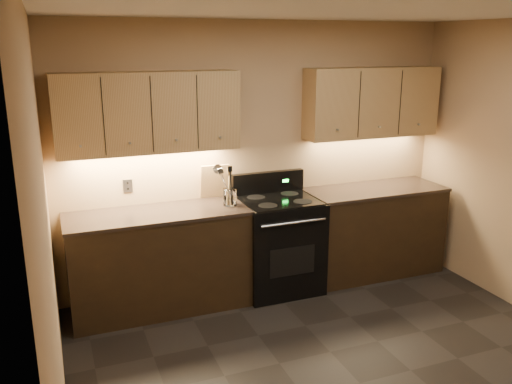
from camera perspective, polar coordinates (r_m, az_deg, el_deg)
floor at (r=4.24m, az=10.89°, el=-19.18°), size 4.00×4.00×0.00m
ceiling at (r=3.51m, az=13.15°, el=18.51°), size 4.00×4.00×0.00m
wall_back at (r=5.39m, az=0.32°, el=3.80°), size 4.00×0.04×2.60m
wall_left at (r=3.11m, az=-20.99°, el=-6.16°), size 0.04×4.00×2.60m
counter_left at (r=5.07m, az=-10.15°, el=-7.11°), size 1.62×0.62×0.93m
counter_right at (r=5.89m, az=12.16°, el=-3.95°), size 1.46×0.62×0.93m
stove at (r=5.37m, az=2.36°, el=-5.39°), size 0.76×0.68×1.14m
upper_cab_left at (r=4.87m, az=-11.25°, el=8.21°), size 1.60×0.30×0.70m
upper_cab_right at (r=5.73m, az=12.09°, el=9.21°), size 1.44×0.30×0.70m
outlet_plate at (r=5.11m, az=-13.35°, el=0.64°), size 0.08×0.01×0.12m
utensil_crock at (r=5.03m, az=-2.77°, el=-0.59°), size 0.13×0.13×0.16m
cutting_board at (r=5.24m, az=-4.39°, el=1.13°), size 0.28×0.12×0.34m
wooden_spoon at (r=4.99m, az=-2.98°, el=0.58°), size 0.11×0.12×0.34m
black_turner at (r=4.99m, az=-2.61°, el=0.77°), size 0.10×0.13×0.37m
steel_spatula at (r=5.01m, az=-2.46°, el=1.01°), size 0.24×0.15×0.40m
steel_skimmer at (r=4.99m, az=-2.36°, el=0.91°), size 0.23×0.15×0.40m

